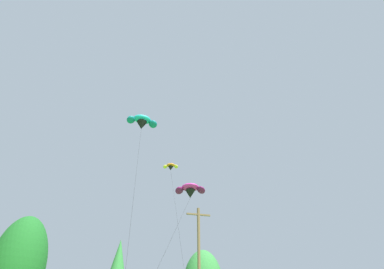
{
  "coord_description": "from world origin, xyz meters",
  "views": [
    {
      "loc": [
        -4.26,
        3.04,
        2.08
      ],
      "look_at": [
        0.44,
        22.64,
        15.63
      ],
      "focal_mm": 29.54,
      "sensor_mm": 36.0,
      "label": 1
    }
  ],
  "objects": [
    {
      "name": "parafoil_kite_high_teal",
      "position": [
        -3.05,
        32.4,
        23.12
      ],
      "size": [
        3.76,
        12.75,
        22.45
      ],
      "color": "teal"
    },
    {
      "name": "parafoil_kite_mid_orange",
      "position": [
        2.67,
        46.3,
        25.33
      ],
      "size": [
        2.48,
        19.05,
        24.35
      ],
      "color": "orange"
    },
    {
      "name": "parafoil_kite_far_magenta",
      "position": [
        3.09,
        34.59,
        16.41
      ],
      "size": [
        8.43,
        15.26,
        15.56
      ],
      "color": "#D12893"
    }
  ]
}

